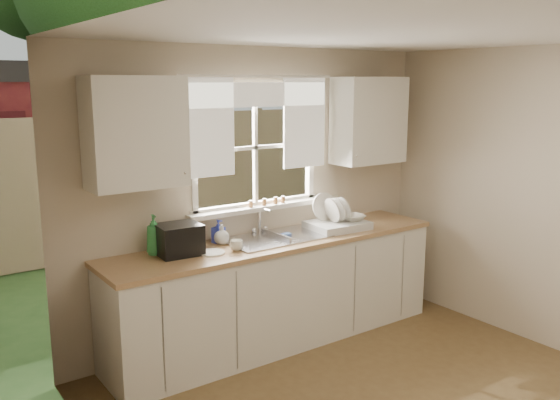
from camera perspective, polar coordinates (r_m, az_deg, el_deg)
room_walls at (r=3.66m, az=15.86°, el=-4.51°), size 3.62×4.02×2.50m
ceiling at (r=3.58m, az=16.15°, el=15.58°), size 3.60×4.00×0.02m
window at (r=5.12m, az=-2.29°, el=3.22°), size 1.38×0.16×1.06m
curtains at (r=5.03m, az=-2.00°, el=8.21°), size 1.50×0.03×0.81m
base_cabinets at (r=5.12m, az=-0.20°, el=-8.92°), size 3.00×0.62×0.87m
countertop at (r=4.98m, az=-0.20°, el=-4.01°), size 3.04×0.65×0.04m
upper_cabinet_left at (r=4.39m, az=-13.75°, el=6.34°), size 0.70×0.33×0.80m
upper_cabinet_right at (r=5.66m, az=8.55°, el=7.59°), size 0.70×0.33×0.80m
wall_outlet at (r=5.70m, az=5.25°, el=-0.12°), size 0.08×0.01×0.12m
sill_jars at (r=5.17m, az=-1.10°, el=-0.14°), size 0.38×0.04×0.06m
backyard at (r=11.24m, az=-18.79°, el=17.17°), size 20.00×10.00×6.13m
sink at (r=5.02m, az=-0.41°, el=-4.50°), size 0.88×0.52×0.40m
dish_rack at (r=5.33m, az=5.48°, el=-2.15°), size 0.54×0.42×0.32m
bowl at (r=5.37m, az=7.02°, el=-1.70°), size 0.24×0.24×0.05m
soap_bottle_a at (r=4.61m, az=-12.04°, el=-3.29°), size 0.13×0.14×0.31m
soap_bottle_b at (r=4.87m, az=-5.95°, el=-3.02°), size 0.11×0.11×0.19m
soap_bottle_c at (r=4.83m, az=-5.65°, el=-3.31°), size 0.16×0.16×0.16m
saucer at (r=4.60m, az=-6.61°, el=-5.05°), size 0.21×0.21×0.01m
cup at (r=4.65m, az=-4.22°, el=-4.37°), size 0.13×0.13×0.08m
black_appliance at (r=4.58m, az=-9.73°, el=-3.76°), size 0.34×0.30×0.24m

